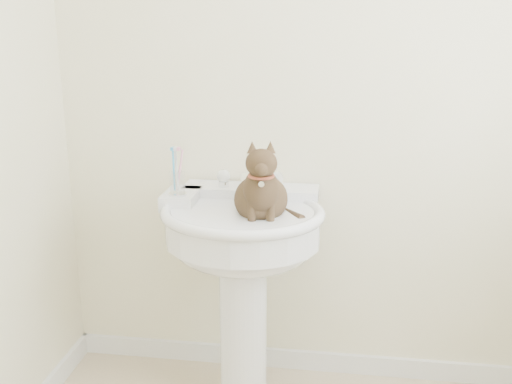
% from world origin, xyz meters
% --- Properties ---
extents(wall_back, '(2.20, 0.00, 2.50)m').
position_xyz_m(wall_back, '(0.00, 1.10, 1.25)').
color(wall_back, '#F2E7C4').
rests_on(wall_back, ground).
extents(baseboard_back, '(2.20, 0.02, 0.09)m').
position_xyz_m(baseboard_back, '(0.00, 1.09, 0.04)').
color(baseboard_back, white).
rests_on(baseboard_back, floor).
extents(pedestal_sink, '(0.64, 0.63, 0.88)m').
position_xyz_m(pedestal_sink, '(-0.28, 0.81, 0.69)').
color(pedestal_sink, white).
rests_on(pedestal_sink, floor).
extents(faucet, '(0.28, 0.12, 0.14)m').
position_xyz_m(faucet, '(-0.27, 0.97, 0.92)').
color(faucet, silver).
rests_on(faucet, pedestal_sink).
extents(soap_bar, '(0.10, 0.07, 0.03)m').
position_xyz_m(soap_bar, '(-0.25, 1.06, 0.89)').
color(soap_bar, orange).
rests_on(soap_bar, pedestal_sink).
extents(toothbrush_cup, '(0.07, 0.07, 0.18)m').
position_xyz_m(toothbrush_cup, '(-0.53, 0.84, 0.93)').
color(toothbrush_cup, silver).
rests_on(toothbrush_cup, pedestal_sink).
extents(cat, '(0.22, 0.28, 0.41)m').
position_xyz_m(cat, '(-0.20, 0.77, 0.92)').
color(cat, '#4D3A1F').
rests_on(cat, pedestal_sink).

